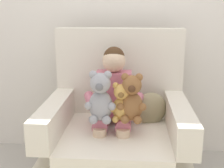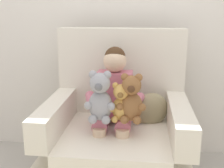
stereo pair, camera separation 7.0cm
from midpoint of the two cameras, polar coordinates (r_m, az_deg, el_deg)
The scene contains 7 objects.
back_wall at distance 2.60m, azimuth 3.23°, elevation 14.58°, with size 6.00×0.10×2.60m, color silver.
armchair at distance 2.22m, azimuth 1.98°, elevation -10.65°, with size 1.02×0.90×1.15m.
seated_child at distance 2.12m, azimuth 1.31°, elevation -2.81°, with size 0.45×0.39×0.82m.
plush_brown at distance 1.93m, azimuth 4.86°, elevation -3.06°, with size 0.20×0.16×0.33m.
plush_honey at distance 1.95m, azimuth 2.81°, elevation -3.81°, with size 0.16×0.13×0.27m.
plush_grey at distance 1.93m, azimuth -1.29°, elevation -2.78°, with size 0.21×0.17×0.35m.
throw_pillow at distance 2.25m, azimuth 8.59°, elevation -4.98°, with size 0.26×0.12×0.26m, color #998C66.
Camera 2 is at (0.18, -1.94, 1.31)m, focal length 46.49 mm.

